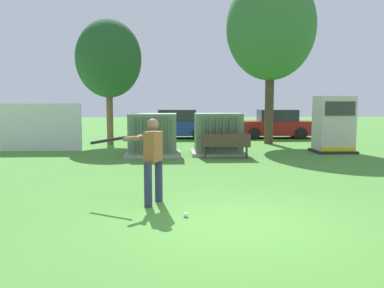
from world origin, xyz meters
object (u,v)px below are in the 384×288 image
at_px(batter, 151,156).
at_px(transformer_west, 153,135).
at_px(transformer_mid_west, 218,134).
at_px(generator_enclosure, 334,125).
at_px(parked_car_leftmost, 176,125).
at_px(parked_car_left_of_center, 275,125).
at_px(park_bench, 226,144).
at_px(sports_ball, 186,215).

bearing_deg(batter, transformer_west, 92.84).
relative_size(transformer_mid_west, batter, 1.21).
height_order(generator_enclosure, parked_car_leftmost, generator_enclosure).
bearing_deg(parked_car_leftmost, generator_enclosure, -46.33).
bearing_deg(generator_enclosure, parked_car_leftmost, 133.67).
bearing_deg(parked_car_left_of_center, generator_enclosure, -83.44).
relative_size(transformer_west, transformer_mid_west, 1.00).
xyz_separation_m(transformer_west, park_bench, (2.71, -0.87, -0.25)).
bearing_deg(parked_car_leftmost, transformer_west, -96.72).
distance_m(generator_enclosure, parked_car_leftmost, 9.35).
bearing_deg(sports_ball, parked_car_leftmost, 90.61).
bearing_deg(park_bench, batter, -109.70).
height_order(parked_car_leftmost, parked_car_left_of_center, same).
xyz_separation_m(park_bench, parked_car_leftmost, (-1.83, 8.33, 0.22)).
distance_m(parked_car_leftmost, parked_car_left_of_center, 5.69).
distance_m(sports_ball, parked_car_left_of_center, 16.65).
height_order(transformer_mid_west, parked_car_left_of_center, same).
height_order(transformer_west, sports_ball, transformer_west).
xyz_separation_m(sports_ball, parked_car_left_of_center, (5.52, 15.69, 0.71)).
xyz_separation_m(batter, parked_car_leftmost, (0.51, 14.87, -0.22)).
relative_size(generator_enclosure, sports_ball, 25.56).
xyz_separation_m(sports_ball, parked_car_leftmost, (-0.17, 15.84, 0.71)).
relative_size(park_bench, batter, 1.06).
height_order(sports_ball, parked_car_left_of_center, parked_car_left_of_center).
height_order(transformer_west, park_bench, transformer_west).
relative_size(transformer_mid_west, parked_car_left_of_center, 0.50).
bearing_deg(parked_car_leftmost, transformer_mid_west, -77.04).
relative_size(transformer_mid_west, generator_enclosure, 0.91).
relative_size(sports_ball, parked_car_leftmost, 0.02).
distance_m(generator_enclosure, batter, 10.69).
height_order(transformer_mid_west, sports_ball, transformer_mid_west).
bearing_deg(parked_car_leftmost, batter, -91.97).
relative_size(park_bench, parked_car_left_of_center, 0.43).
relative_size(batter, parked_car_leftmost, 0.41).
distance_m(transformer_mid_west, batter, 7.96).
bearing_deg(transformer_west, sports_ball, -82.87).
distance_m(transformer_mid_west, park_bench, 1.15).
bearing_deg(sports_ball, generator_enclosure, 55.35).
distance_m(sports_ball, parked_car_leftmost, 15.86).
xyz_separation_m(park_bench, parked_car_left_of_center, (3.86, 8.18, 0.22)).
xyz_separation_m(transformer_mid_west, parked_car_leftmost, (-1.66, 7.22, -0.04)).
relative_size(generator_enclosure, batter, 1.32).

